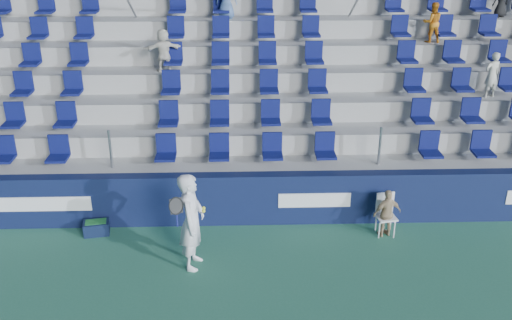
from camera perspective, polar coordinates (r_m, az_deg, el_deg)
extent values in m
plane|color=#2D6A4F|center=(10.42, -0.66, -15.01)|extent=(70.00, 70.00, 0.00)
cube|color=#10193D|center=(12.73, -0.95, -3.89)|extent=(24.00, 0.30, 1.20)
cube|color=white|center=(13.49, -22.76, -4.13)|extent=(3.20, 0.02, 0.34)
cube|color=white|center=(12.68, 5.87, -4.03)|extent=(1.60, 0.02, 0.34)
cube|color=#979893|center=(13.24, -0.99, -2.71)|extent=(24.00, 0.85, 1.20)
cube|color=#979893|center=(13.89, -1.04, -0.21)|extent=(24.00, 0.85, 1.70)
cube|color=#979893|center=(14.58, -1.10, 2.07)|extent=(24.00, 0.85, 2.20)
cube|color=#979893|center=(15.28, -1.14, 4.14)|extent=(24.00, 0.85, 2.70)
cube|color=#979893|center=(16.00, -1.19, 6.02)|extent=(24.00, 0.85, 3.20)
cube|color=#979893|center=(16.74, -1.23, 7.74)|extent=(24.00, 0.85, 3.70)
cube|color=#979893|center=(17.49, -1.26, 9.32)|extent=(24.00, 0.85, 4.20)
cube|color=#979893|center=(18.25, -1.30, 10.76)|extent=(24.00, 0.85, 4.70)
cube|color=#979893|center=(19.02, -1.33, 12.09)|extent=(24.00, 0.85, 5.20)
cube|color=#979893|center=(19.59, -1.36, 13.93)|extent=(24.00, 0.50, 6.20)
cube|color=#0C124A|center=(12.83, -1.02, 1.07)|extent=(16.05, 0.50, 0.70)
cube|color=#0C124A|center=(13.44, -1.08, 4.46)|extent=(16.05, 0.50, 0.70)
cube|color=#0C124A|center=(14.09, -1.14, 7.54)|extent=(16.05, 0.50, 0.70)
cube|color=#0C124A|center=(14.78, -1.20, 10.34)|extent=(16.05, 0.50, 0.70)
cube|color=#0C124A|center=(15.50, -1.25, 12.89)|extent=(16.05, 0.50, 0.70)
cube|color=#0C124A|center=(16.25, -1.30, 15.20)|extent=(16.05, 0.50, 0.70)
imported|color=orange|center=(16.26, 17.22, 13.00)|extent=(0.52, 0.41, 1.05)
imported|color=beige|center=(14.81, -9.24, 10.80)|extent=(1.04, 0.58, 1.07)
imported|color=beige|center=(15.30, 22.52, 7.88)|extent=(0.47, 0.38, 1.13)
imported|color=silver|center=(11.13, -6.44, -6.12)|extent=(0.59, 0.80, 2.00)
cylinder|color=navy|center=(10.85, -7.90, -5.96)|extent=(0.03, 0.03, 0.28)
torus|color=black|center=(10.70, -7.99, -4.57)|extent=(0.30, 0.17, 0.28)
plane|color=#262626|center=(10.70, -7.99, -4.57)|extent=(0.30, 0.16, 0.29)
sphere|color=yellow|center=(10.77, -5.27, -5.11)|extent=(0.07, 0.07, 0.07)
sphere|color=yellow|center=(10.81, -5.26, -4.82)|extent=(0.07, 0.07, 0.07)
cube|color=white|center=(12.68, 12.86, -5.58)|extent=(0.46, 0.46, 0.04)
cube|color=white|center=(12.72, 12.76, -4.18)|extent=(0.40, 0.10, 0.50)
cylinder|color=white|center=(12.61, 12.22, -6.85)|extent=(0.03, 0.03, 0.40)
cylinder|color=white|center=(12.69, 13.66, -6.78)|extent=(0.03, 0.03, 0.40)
cylinder|color=white|center=(12.89, 11.90, -6.10)|extent=(0.03, 0.03, 0.40)
cylinder|color=white|center=(12.96, 13.31, -6.05)|extent=(0.03, 0.03, 0.40)
imported|color=tan|center=(12.58, 12.97, -5.21)|extent=(0.69, 0.41, 1.09)
cube|color=#0D1732|center=(12.99, -15.66, -6.54)|extent=(0.59, 0.44, 0.29)
cube|color=#1E662D|center=(12.95, -15.69, -6.28)|extent=(0.48, 0.32, 0.18)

